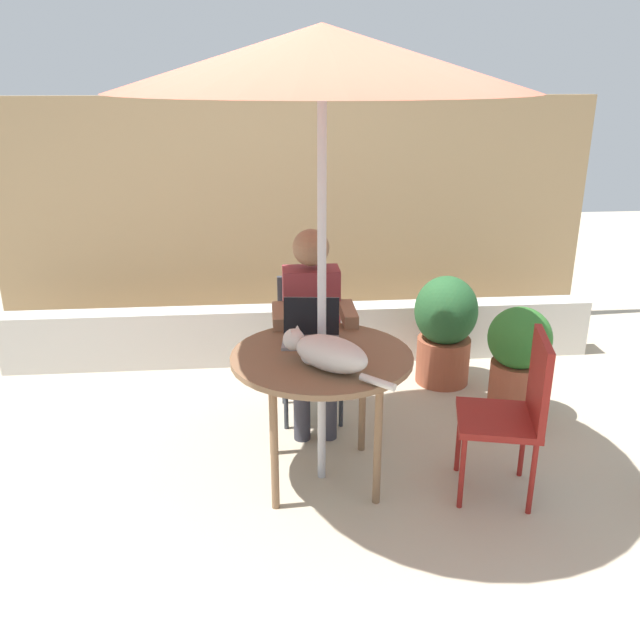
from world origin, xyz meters
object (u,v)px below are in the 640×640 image
person_seated (312,319)px  potted_plant_near_fence (445,327)px  cat (327,353)px  patio_umbrella (322,59)px  chair_occupied (310,336)px  patio_table (322,366)px  laptop (311,329)px  chair_empty (517,405)px  potted_plant_by_chair (518,358)px

person_seated → potted_plant_near_fence: size_ratio=1.57×
person_seated → cat: size_ratio=2.44×
patio_umbrella → cat: (0.01, -0.18, -1.32)m
potted_plant_near_fence → chair_occupied: bearing=-161.2°
patio_table → potted_plant_near_fence: potted_plant_near_fence is taller
laptop → potted_plant_near_fence: bearing=42.5°
chair_occupied → laptop: size_ratio=2.70×
patio_table → chair_occupied: bearing=90.0°
laptop → potted_plant_near_fence: (1.00, 0.92, -0.38)m
laptop → patio_umbrella: bearing=-79.5°
chair_empty → laptop: size_ratio=2.70×
chair_occupied → chair_empty: 1.41m
patio_table → person_seated: 0.64m
patio_table → chair_empty: chair_empty is taller
laptop → patio_table: bearing=-79.5°
patio_umbrella → potted_plant_by_chair: patio_umbrella is taller
patio_umbrella → chair_occupied: (0.00, 0.80, -1.62)m
patio_table → laptop: 0.25m
chair_occupied → person_seated: 0.23m
laptop → potted_plant_near_fence: laptop is taller
cat → potted_plant_by_chair: 1.55m
chair_occupied → laptop: bearing=-93.7°
chair_empty → potted_plant_by_chair: size_ratio=1.21×
chair_occupied → potted_plant_near_fence: 1.03m
patio_umbrella → potted_plant_near_fence: 2.27m
patio_table → cat: (0.01, -0.18, 0.15)m
patio_table → laptop: (-0.04, 0.21, 0.13)m
chair_empty → potted_plant_near_fence: chair_empty is taller
person_seated → potted_plant_near_fence: (0.97, 0.49, -0.27)m
person_seated → laptop: size_ratio=3.74×
chair_occupied → potted_plant_near_fence: size_ratio=1.13×
patio_table → potted_plant_near_fence: (0.97, 1.13, -0.25)m
laptop → potted_plant_by_chair: 1.43m
potted_plant_by_chair → patio_table: bearing=-155.3°
person_seated → laptop: 0.45m
chair_occupied → cat: size_ratio=1.76×
chair_empty → person_seated: (-0.96, 0.87, 0.17)m
patio_table → chair_occupied: (0.00, 0.80, -0.15)m
chair_empty → potted_plant_by_chair: 0.89m
patio_umbrella → cat: 1.34m
patio_table → cat: bearing=-87.3°
patio_umbrella → chair_empty: 1.90m
patio_umbrella → cat: bearing=-87.3°
cat → chair_empty: bearing=-3.2°
chair_occupied → cat: cat is taller
patio_table → person_seated: size_ratio=0.77×
patio_table → laptop: bearing=100.5°
laptop → potted_plant_by_chair: laptop is taller
chair_empty → person_seated: 1.31m
patio_table → chair_occupied: chair_occupied is taller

